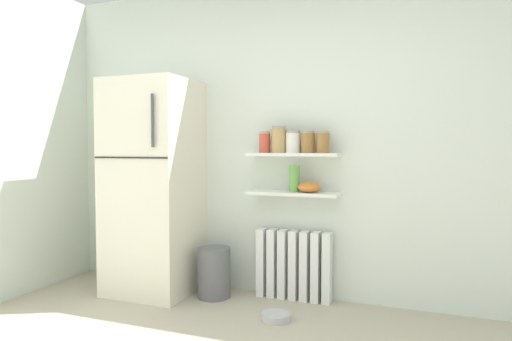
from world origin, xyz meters
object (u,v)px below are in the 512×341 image
Objects in this scene: refrigerator at (154,187)px; storage_jar_2 at (293,142)px; pet_food_bowl at (276,317)px; storage_jar_1 at (279,140)px; vase at (294,179)px; storage_jar_0 at (265,142)px; storage_jar_4 at (323,142)px; storage_jar_3 at (308,142)px; trash_bin at (214,273)px; radiator at (294,265)px; shelf_bowl at (309,187)px.

storage_jar_2 is (1.16, 0.20, 0.38)m from refrigerator.
pet_food_bowl is (1.17, -0.25, -0.86)m from refrigerator.
storage_jar_1 is 1.02× the size of vase.
storage_jar_1 reaches higher than storage_jar_2.
storage_jar_0 and storage_jar_4 have the same top height.
refrigerator is 1.35m from storage_jar_3.
trash_bin is (-0.74, -0.16, -1.06)m from storage_jar_3.
storage_jar_1 is 1.22× the size of storage_jar_3.
storage_jar_0 is 0.82× the size of storage_jar_1.
storage_jar_2 is at bearing 0.00° from storage_jar_0.
storage_jar_4 is (1.40, 0.20, 0.37)m from refrigerator.
vase reaches higher than radiator.
storage_jar_0 is at bearing -180.00° from storage_jar_1.
storage_jar_1 is 1.22× the size of storage_jar_4.
trash_bin is at bearing -165.75° from vase.
pet_food_bowl is (-0.11, -0.45, -1.24)m from storage_jar_3.
storage_jar_2 is 1.24m from trash_bin.
shelf_bowl is at bearing -12.69° from radiator.
radiator is 0.99m from storage_jar_2.
shelf_bowl is at bearing 74.60° from pet_food_bowl.
storage_jar_4 is at bearing -0.00° from vase.
storage_jar_2 is 0.38m from shelf_bowl.
vase is at bearing 89.77° from pet_food_bowl.
shelf_bowl is (0.12, 0.00, -0.06)m from vase.
trash_bin is at bearing -167.76° from storage_jar_3.
storage_jar_3 reaches higher than vase.
storage_jar_4 reaches higher than shelf_bowl.
storage_jar_2 is 1.01× the size of storage_jar_3.
storage_jar_0 is at bearing 118.87° from pet_food_bowl.
storage_jar_2 reaches higher than vase.
shelf_bowl is (1.29, 0.20, 0.02)m from refrigerator.
storage_jar_1 reaches higher than vase.
storage_jar_4 is 1.38m from trash_bin.
radiator is 2.95× the size of pet_food_bowl.
pet_food_bowl is at bearing -74.03° from storage_jar_1.
storage_jar_2 is at bearing -0.00° from storage_jar_1.
storage_jar_0 is 0.12m from storage_jar_1.
storage_jar_0 is 0.38m from vase.
shelf_bowl is (0.25, -0.00, -0.37)m from storage_jar_1.
radiator is 3.46× the size of storage_jar_2.
refrigerator reaches higher than radiator.
refrigerator is 9.90× the size of shelf_bowl.
shelf_bowl is at bearing 0.00° from storage_jar_2.
radiator is at bearing 110.64° from vase.
storage_jar_0 is at bearing 12.42° from refrigerator.
storage_jar_0 is 0.96× the size of shelf_bowl.
radiator is at bearing 167.31° from shelf_bowl.
storage_jar_3 is at bearing -0.00° from storage_jar_1.
refrigerator reaches higher than storage_jar_4.
pet_food_bowl is (0.01, -0.45, -1.24)m from storage_jar_2.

